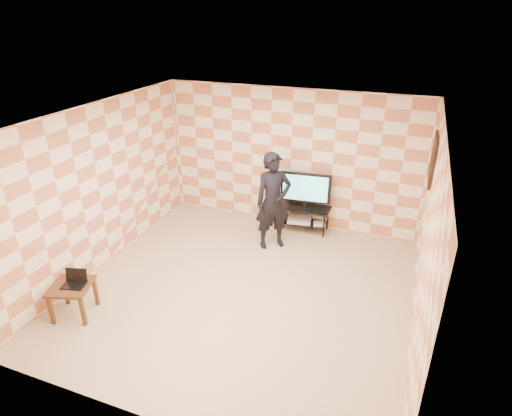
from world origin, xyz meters
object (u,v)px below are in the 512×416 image
object	(u,v)px
tv_stand	(304,213)
tv	(306,189)
side_table	(72,290)
person	(273,201)

from	to	relation	value
tv_stand	tv	world-z (taller)	tv
tv	side_table	bearing A→B (deg)	-123.48
tv_stand	person	distance (m)	1.02
side_table	tv_stand	bearing A→B (deg)	56.53
person	side_table	bearing A→B (deg)	-163.12
tv	tv_stand	bearing A→B (deg)	84.29
side_table	person	size ratio (longest dim) A/B	0.38
tv_stand	side_table	xyz separation A→B (m)	(-2.41, -3.64, 0.05)
tv_stand	person	world-z (taller)	person
tv_stand	tv	bearing A→B (deg)	-95.71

